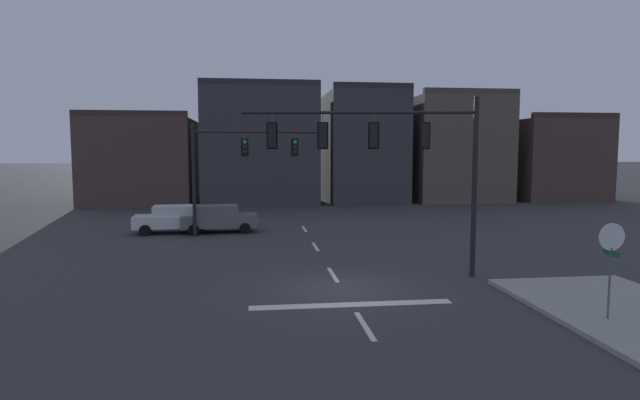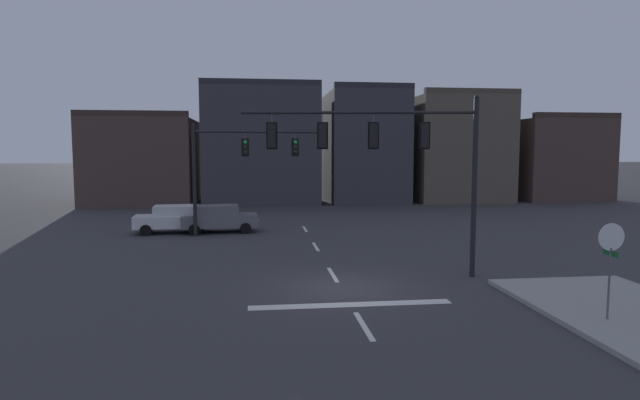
{
  "view_description": "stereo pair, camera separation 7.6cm",
  "coord_description": "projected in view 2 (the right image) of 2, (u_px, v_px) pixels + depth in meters",
  "views": [
    {
      "loc": [
        -2.92,
        -17.67,
        4.79
      ],
      "look_at": [
        -0.2,
        4.47,
        2.69
      ],
      "focal_mm": 29.24,
      "sensor_mm": 36.0,
      "label": 1
    },
    {
      "loc": [
        -2.85,
        -17.68,
        4.79
      ],
      "look_at": [
        -0.2,
        4.47,
        2.69
      ],
      "focal_mm": 29.24,
      "sensor_mm": 36.0,
      "label": 2
    }
  ],
  "objects": [
    {
      "name": "sidewalk_near_corner",
      "position": [
        629.0,
        313.0,
        15.24
      ],
      "size": [
        5.0,
        8.0,
        0.15
      ],
      "primitive_type": "cube",
      "color": "gray",
      "rests_on": "ground"
    },
    {
      "name": "stop_sign",
      "position": [
        611.0,
        248.0,
        14.25
      ],
      "size": [
        0.76,
        0.64,
        2.83
      ],
      "color": "#56565B",
      "rests_on": "ground"
    },
    {
      "name": "signal_mast_far_side",
      "position": [
        235.0,
        159.0,
        29.36
      ],
      "size": [
        7.5,
        0.53,
        6.32
      ],
      "color": "black",
      "rests_on": "ground"
    },
    {
      "name": "building_row",
      "position": [
        358.0,
        152.0,
        51.1
      ],
      "size": [
        48.51,
        13.44,
        10.88
      ],
      "color": "#473833",
      "rests_on": "ground"
    },
    {
      "name": "signal_mast_near_side",
      "position": [
        393.0,
        150.0,
        19.61
      ],
      "size": [
        8.82,
        1.41,
        6.89
      ],
      "color": "black",
      "rests_on": "ground"
    },
    {
      "name": "lane_centreline",
      "position": [
        333.0,
        275.0,
        20.24
      ],
      "size": [
        0.16,
        26.4,
        0.01
      ],
      "color": "silver",
      "rests_on": "ground"
    },
    {
      "name": "ground_plane",
      "position": [
        341.0,
        288.0,
        18.27
      ],
      "size": [
        400.0,
        400.0,
        0.0
      ],
      "primitive_type": "plane",
      "color": "#353538"
    },
    {
      "name": "car_lot_nearside",
      "position": [
        174.0,
        218.0,
        30.57
      ],
      "size": [
        4.56,
        2.19,
        1.61
      ],
      "color": "silver",
      "rests_on": "ground"
    },
    {
      "name": "stop_bar_paint",
      "position": [
        351.0,
        305.0,
        16.29
      ],
      "size": [
        6.4,
        0.5,
        0.01
      ],
      "primitive_type": "cube",
      "color": "silver",
      "rests_on": "ground"
    },
    {
      "name": "car_lot_middle",
      "position": [
        219.0,
        218.0,
        30.76
      ],
      "size": [
        4.58,
        2.24,
        1.61
      ],
      "color": "slate",
      "rests_on": "ground"
    }
  ]
}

